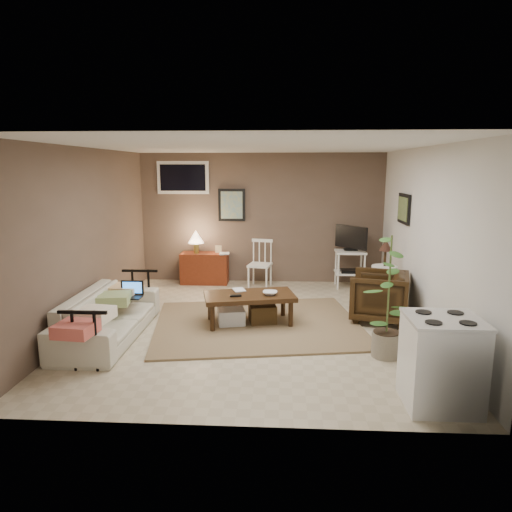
# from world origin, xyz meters

# --- Properties ---
(floor) EXTENTS (5.00, 5.00, 0.00)m
(floor) POSITION_xyz_m (0.00, 0.00, 0.00)
(floor) COLOR #C1B293
(floor) RESTS_ON ground
(art_back) EXTENTS (0.50, 0.03, 0.60)m
(art_back) POSITION_xyz_m (-0.55, 2.48, 1.45)
(art_back) COLOR black
(art_right) EXTENTS (0.03, 0.60, 0.45)m
(art_right) POSITION_xyz_m (2.23, 1.05, 1.52)
(art_right) COLOR black
(window) EXTENTS (0.96, 0.03, 0.60)m
(window) POSITION_xyz_m (-1.45, 2.48, 1.95)
(window) COLOR white
(rug) EXTENTS (3.08, 2.62, 0.03)m
(rug) POSITION_xyz_m (0.06, 0.02, 0.01)
(rug) COLOR #82674B
(rug) RESTS_ON floor
(coffee_table) EXTENTS (1.32, 0.88, 0.46)m
(coffee_table) POSITION_xyz_m (-0.06, 0.03, 0.26)
(coffee_table) COLOR #3C2610
(coffee_table) RESTS_ON floor
(sofa) EXTENTS (0.58, 1.99, 0.78)m
(sofa) POSITION_xyz_m (-1.80, -0.55, 0.39)
(sofa) COLOR beige
(sofa) RESTS_ON floor
(sofa_pillows) EXTENTS (0.38, 1.89, 0.13)m
(sofa_pillows) POSITION_xyz_m (-1.75, -0.78, 0.48)
(sofa_pillows) COLOR #F8E8CD
(sofa_pillows) RESTS_ON sofa
(sofa_end_rails) EXTENTS (0.54, 1.99, 0.67)m
(sofa_end_rails) POSITION_xyz_m (-1.69, -0.55, 0.33)
(sofa_end_rails) COLOR black
(sofa_end_rails) RESTS_ON floor
(laptop) EXTENTS (0.31, 0.22, 0.21)m
(laptop) POSITION_xyz_m (-1.61, -0.21, 0.50)
(laptop) COLOR black
(laptop) RESTS_ON sofa
(red_console) EXTENTS (0.87, 0.38, 1.00)m
(red_console) POSITION_xyz_m (-1.06, 2.27, 0.35)
(red_console) COLOR maroon
(red_console) RESTS_ON floor
(spindle_chair) EXTENTS (0.46, 0.46, 0.85)m
(spindle_chair) POSITION_xyz_m (-0.00, 2.09, 0.40)
(spindle_chair) COLOR white
(spindle_chair) RESTS_ON floor
(tv_stand) EXTENTS (0.52, 0.51, 1.12)m
(tv_stand) POSITION_xyz_m (1.62, 2.14, 0.59)
(tv_stand) COLOR white
(tv_stand) RESTS_ON floor
(side_table) EXTENTS (0.39, 0.39, 1.05)m
(side_table) POSITION_xyz_m (1.98, 1.03, 0.65)
(side_table) COLOR white
(side_table) RESTS_ON floor
(armchair) EXTENTS (0.87, 0.90, 0.77)m
(armchair) POSITION_xyz_m (1.76, 0.31, 0.39)
(armchair) COLOR black
(armchair) RESTS_ON floor
(potted_plant) EXTENTS (0.36, 0.36, 1.43)m
(potted_plant) POSITION_xyz_m (1.59, -0.96, 0.76)
(potted_plant) COLOR gray
(potted_plant) RESTS_ON floor
(stove) EXTENTS (0.64, 0.60, 0.84)m
(stove) POSITION_xyz_m (1.83, -2.04, 0.42)
(stove) COLOR white
(stove) RESTS_ON floor
(bowl) EXTENTS (0.20, 0.06, 0.20)m
(bowl) POSITION_xyz_m (0.23, 0.01, 0.53)
(bowl) COLOR #3C2610
(bowl) RESTS_ON coffee_table
(book_table) EXTENTS (0.16, 0.07, 0.22)m
(book_table) POSITION_xyz_m (-0.28, 0.18, 0.54)
(book_table) COLOR #3C2610
(book_table) RESTS_ON coffee_table
(book_console) EXTENTS (0.18, 0.04, 0.24)m
(book_console) POSITION_xyz_m (-0.75, 2.16, 0.70)
(book_console) COLOR #3C2610
(book_console) RESTS_ON red_console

